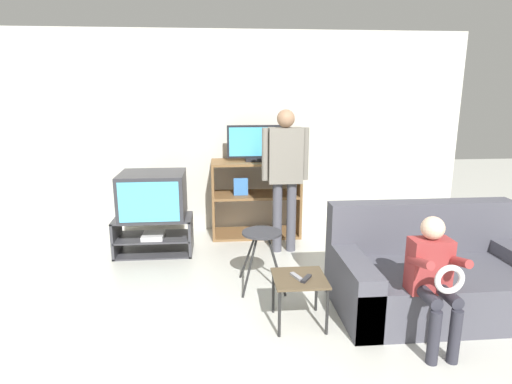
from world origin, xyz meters
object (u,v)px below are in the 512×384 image
object	(u,v)px
tv_stand	(154,235)
media_shelf	(256,198)
snack_table	(299,283)
couch	(434,277)
folding_stool	(262,241)
person_seated_child	(434,274)
person_standing_adult	(285,167)
television_main	(153,195)
television_flat	(255,144)
remote_control_black	(306,279)
remote_control_white	(296,276)

from	to	relation	value
tv_stand	media_shelf	size ratio (longest dim) A/B	0.78
snack_table	couch	world-z (taller)	couch
tv_stand	folding_stool	world-z (taller)	folding_stool
tv_stand	folding_stool	bearing A→B (deg)	-40.21
person_seated_child	person_standing_adult	bearing A→B (deg)	111.42
couch	person_standing_adult	bearing A→B (deg)	127.41
tv_stand	media_shelf	world-z (taller)	media_shelf
media_shelf	folding_stool	size ratio (longest dim) A/B	2.00
television_main	television_flat	world-z (taller)	television_flat
snack_table	remote_control_black	xyz separation A→B (m)	(0.04, -0.05, 0.06)
snack_table	couch	distance (m)	1.23
tv_stand	television_flat	bearing A→B (deg)	23.77
couch	television_main	bearing A→B (deg)	149.80
remote_control_black	couch	xyz separation A→B (m)	(1.18, 0.22, -0.13)
person_seated_child	remote_control_black	bearing A→B (deg)	158.59
remote_control_white	person_standing_adult	xyz separation A→B (m)	(0.15, 1.61, 0.59)
television_flat	folding_stool	size ratio (longest dim) A/B	1.24
remote_control_white	person_standing_adult	distance (m)	1.72
folding_stool	snack_table	world-z (taller)	folding_stool
television_flat	remote_control_white	bearing A→B (deg)	-86.31
television_flat	person_standing_adult	world-z (taller)	person_standing_adult
remote_control_white	person_standing_adult	bearing A→B (deg)	63.34
tv_stand	folding_stool	xyz separation A→B (m)	(1.16, -0.98, 0.26)
folding_stool	tv_stand	bearing A→B (deg)	139.79
remote_control_black	person_seated_child	world-z (taller)	person_seated_child
remote_control_black	remote_control_white	distance (m)	0.08
couch	person_seated_child	distance (m)	0.71
couch	snack_table	bearing A→B (deg)	-171.87
television_flat	snack_table	distance (m)	2.38
media_shelf	couch	world-z (taller)	media_shelf
couch	person_standing_adult	size ratio (longest dim) A/B	1.04
remote_control_white	couch	bearing A→B (deg)	-13.24
remote_control_white	media_shelf	bearing A→B (deg)	72.04
media_shelf	remote_control_white	xyz separation A→B (m)	(0.13, -2.22, -0.09)
tv_stand	person_standing_adult	xyz separation A→B (m)	(1.52, -0.07, 0.79)
remote_control_black	tv_stand	bearing A→B (deg)	164.17
person_seated_child	media_shelf	bearing A→B (deg)	112.24
tv_stand	remote_control_black	distance (m)	2.25
remote_control_white	couch	distance (m)	1.27
remote_control_black	person_seated_child	bearing A→B (deg)	12.87
tv_stand	person_standing_adult	world-z (taller)	person_standing_adult
person_seated_child	folding_stool	bearing A→B (deg)	136.56
television_flat	couch	world-z (taller)	television_flat
person_standing_adult	remote_control_white	bearing A→B (deg)	-95.27
snack_table	remote_control_white	distance (m)	0.07
tv_stand	person_seated_child	bearing A→B (deg)	-41.85
tv_stand	remote_control_black	size ratio (longest dim) A/B	6.14
media_shelf	couch	size ratio (longest dim) A/B	0.66
television_main	person_standing_adult	world-z (taller)	person_standing_adult
television_flat	remote_control_black	size ratio (longest dim) A/B	4.85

